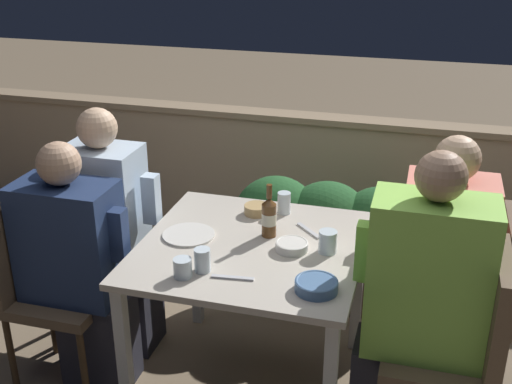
{
  "coord_description": "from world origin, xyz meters",
  "views": [
    {
      "loc": [
        0.68,
        -2.38,
        2.07
      ],
      "look_at": [
        0.0,
        0.07,
        0.98
      ],
      "focal_mm": 45.0,
      "sensor_mm": 36.0,
      "label": 1
    }
  ],
  "objects_px": {
    "chair_left_far": "(79,243)",
    "chair_right_near": "(466,337)",
    "person_navy_jumper": "(79,270)",
    "person_blue_shirt": "(113,232)",
    "person_green_blouse": "(417,307)",
    "person_coral_top": "(435,270)",
    "beer_bottle": "(269,217)",
    "chair_left_near": "(41,273)",
    "chair_right_far": "(480,294)"
  },
  "relations": [
    {
      "from": "chair_right_near",
      "to": "beer_bottle",
      "type": "height_order",
      "value": "beer_bottle"
    },
    {
      "from": "person_green_blouse",
      "to": "chair_right_far",
      "type": "xyz_separation_m",
      "value": [
        0.26,
        0.35,
        -0.1
      ]
    },
    {
      "from": "person_blue_shirt",
      "to": "person_green_blouse",
      "type": "height_order",
      "value": "person_green_blouse"
    },
    {
      "from": "person_navy_jumper",
      "to": "person_coral_top",
      "type": "bearing_deg",
      "value": 13.16
    },
    {
      "from": "chair_left_far",
      "to": "person_green_blouse",
      "type": "distance_m",
      "value": 1.7
    },
    {
      "from": "person_blue_shirt",
      "to": "chair_right_near",
      "type": "height_order",
      "value": "person_blue_shirt"
    },
    {
      "from": "person_navy_jumper",
      "to": "beer_bottle",
      "type": "height_order",
      "value": "person_navy_jumper"
    },
    {
      "from": "chair_left_near",
      "to": "chair_left_far",
      "type": "bearing_deg",
      "value": 87.31
    },
    {
      "from": "person_navy_jumper",
      "to": "person_blue_shirt",
      "type": "bearing_deg",
      "value": 87.7
    },
    {
      "from": "person_blue_shirt",
      "to": "beer_bottle",
      "type": "xyz_separation_m",
      "value": [
        0.8,
        -0.05,
        0.21
      ]
    },
    {
      "from": "person_blue_shirt",
      "to": "person_green_blouse",
      "type": "bearing_deg",
      "value": -11.47
    },
    {
      "from": "chair_right_far",
      "to": "person_coral_top",
      "type": "relative_size",
      "value": 0.73
    },
    {
      "from": "chair_left_far",
      "to": "beer_bottle",
      "type": "bearing_deg",
      "value": -2.71
    },
    {
      "from": "person_blue_shirt",
      "to": "person_green_blouse",
      "type": "relative_size",
      "value": 0.97
    },
    {
      "from": "chair_left_near",
      "to": "person_blue_shirt",
      "type": "bearing_deg",
      "value": 55.47
    },
    {
      "from": "chair_left_near",
      "to": "chair_right_far",
      "type": "bearing_deg",
      "value": 10.5
    },
    {
      "from": "person_coral_top",
      "to": "chair_left_far",
      "type": "bearing_deg",
      "value": -178.44
    },
    {
      "from": "chair_left_near",
      "to": "person_coral_top",
      "type": "relative_size",
      "value": 0.73
    },
    {
      "from": "chair_left_near",
      "to": "beer_bottle",
      "type": "bearing_deg",
      "value": 14.67
    },
    {
      "from": "chair_left_near",
      "to": "chair_right_near",
      "type": "xyz_separation_m",
      "value": [
        1.89,
        0.02,
        0.0
      ]
    },
    {
      "from": "chair_right_near",
      "to": "person_green_blouse",
      "type": "bearing_deg",
      "value": 180.0
    },
    {
      "from": "chair_right_far",
      "to": "beer_bottle",
      "type": "xyz_separation_m",
      "value": [
        -0.93,
        -0.09,
        0.3
      ]
    },
    {
      "from": "chair_right_near",
      "to": "beer_bottle",
      "type": "bearing_deg",
      "value": 163.88
    },
    {
      "from": "chair_left_far",
      "to": "person_navy_jumper",
      "type": "bearing_deg",
      "value": -59.0
    },
    {
      "from": "chair_left_near",
      "to": "chair_left_far",
      "type": "height_order",
      "value": "same"
    },
    {
      "from": "chair_right_near",
      "to": "chair_right_far",
      "type": "height_order",
      "value": "same"
    },
    {
      "from": "chair_left_far",
      "to": "person_green_blouse",
      "type": "relative_size",
      "value": 0.7
    },
    {
      "from": "chair_left_far",
      "to": "chair_right_near",
      "type": "bearing_deg",
      "value": -9.06
    },
    {
      "from": "person_coral_top",
      "to": "beer_bottle",
      "type": "xyz_separation_m",
      "value": [
        -0.73,
        -0.09,
        0.21
      ]
    },
    {
      "from": "beer_bottle",
      "to": "chair_left_near",
      "type": "bearing_deg",
      "value": -165.33
    },
    {
      "from": "chair_left_far",
      "to": "person_green_blouse",
      "type": "bearing_deg",
      "value": -10.12
    },
    {
      "from": "chair_left_near",
      "to": "chair_right_near",
      "type": "distance_m",
      "value": 1.89
    },
    {
      "from": "person_navy_jumper",
      "to": "chair_right_near",
      "type": "bearing_deg",
      "value": 0.54
    },
    {
      "from": "chair_right_near",
      "to": "person_green_blouse",
      "type": "distance_m",
      "value": 0.22
    },
    {
      "from": "person_navy_jumper",
      "to": "person_blue_shirt",
      "type": "relative_size",
      "value": 0.95
    },
    {
      "from": "chair_right_far",
      "to": "person_blue_shirt",
      "type": "bearing_deg",
      "value": -178.44
    },
    {
      "from": "beer_bottle",
      "to": "chair_right_far",
      "type": "bearing_deg",
      "value": 5.81
    },
    {
      "from": "person_green_blouse",
      "to": "beer_bottle",
      "type": "height_order",
      "value": "person_green_blouse"
    },
    {
      "from": "person_green_blouse",
      "to": "beer_bottle",
      "type": "xyz_separation_m",
      "value": [
        -0.67,
        0.25,
        0.2
      ]
    },
    {
      "from": "person_green_blouse",
      "to": "person_coral_top",
      "type": "relative_size",
      "value": 1.04
    },
    {
      "from": "chair_left_near",
      "to": "beer_bottle",
      "type": "relative_size",
      "value": 3.72
    },
    {
      "from": "chair_right_far",
      "to": "beer_bottle",
      "type": "distance_m",
      "value": 0.98
    },
    {
      "from": "person_navy_jumper",
      "to": "person_coral_top",
      "type": "relative_size",
      "value": 0.96
    },
    {
      "from": "chair_left_far",
      "to": "person_coral_top",
      "type": "xyz_separation_m",
      "value": [
        1.74,
        0.05,
        0.08
      ]
    },
    {
      "from": "person_blue_shirt",
      "to": "chair_right_far",
      "type": "xyz_separation_m",
      "value": [
        1.74,
        0.05,
        -0.09
      ]
    },
    {
      "from": "chair_right_far",
      "to": "person_coral_top",
      "type": "bearing_deg",
      "value": -180.0
    },
    {
      "from": "chair_left_far",
      "to": "beer_bottle",
      "type": "height_order",
      "value": "beer_bottle"
    },
    {
      "from": "chair_left_near",
      "to": "person_green_blouse",
      "type": "bearing_deg",
      "value": 0.54
    },
    {
      "from": "person_navy_jumper",
      "to": "beer_bottle",
      "type": "distance_m",
      "value": 0.89
    },
    {
      "from": "chair_left_near",
      "to": "chair_right_near",
      "type": "relative_size",
      "value": 1.0
    }
  ]
}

